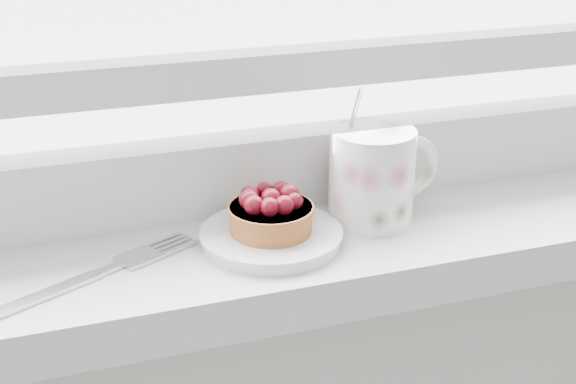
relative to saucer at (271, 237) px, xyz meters
name	(u,v)px	position (x,y,z in m)	size (l,w,h in m)	color
saucer	(271,237)	(0.00, 0.00, 0.00)	(0.12, 0.12, 0.01)	silver
raspberry_tart	(271,212)	(0.00, 0.00, 0.02)	(0.07, 0.07, 0.04)	brown
floral_mug	(374,173)	(0.10, 0.02, 0.04)	(0.11, 0.09, 0.12)	white
fork	(78,282)	(-0.17, -0.02, 0.00)	(0.21, 0.12, 0.00)	silver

